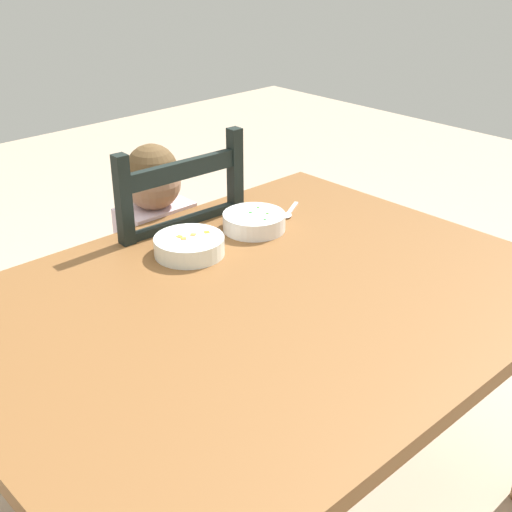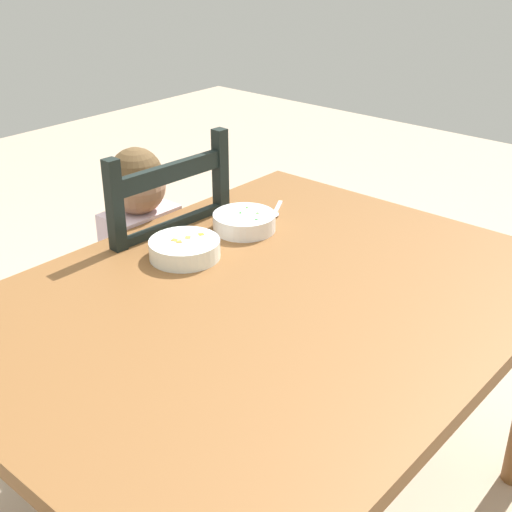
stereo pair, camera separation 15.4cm
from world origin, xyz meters
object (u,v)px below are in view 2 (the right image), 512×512
Objects in this scene: dining_chair at (151,298)px; spoon at (275,212)px; dining_table at (265,327)px; child_figure at (148,252)px; bowl_of_peas at (244,221)px; bowl_of_carrots at (185,248)px.

spoon is at bearing -46.75° from dining_chair.
dining_table is 0.63m from dining_chair.
child_figure reaches higher than dining_table.
bowl_of_peas is (0.12, -0.29, 0.15)m from child_figure.
child_figure is 5.09× the size of bowl_of_carrots.
bowl_of_carrots reaches higher than spoon.
child_figure is (0.00, -0.00, 0.16)m from dining_chair.
spoon is (0.15, 0.01, -0.02)m from bowl_of_peas.
child_figure is 0.41m from spoon.
bowl_of_peas is at bearing -176.38° from spoon.
dining_table is at bearing -130.75° from bowl_of_peas.
spoon reaches higher than dining_table.
dining_chair is 1.05× the size of child_figure.
dining_chair is 0.49m from spoon.
bowl_of_peas reaches higher than dining_table.
bowl_of_carrots is at bearing -111.11° from dining_chair.
dining_table is at bearing -93.12° from bowl_of_carrots.
dining_chair is 7.66× the size of spoon.
dining_table is at bearing -102.52° from dining_chair.
bowl_of_peas is 0.23m from bowl_of_carrots.
bowl_of_carrots is at bearing 179.99° from bowl_of_peas.
dining_table is 7.60× the size of bowl_of_carrots.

